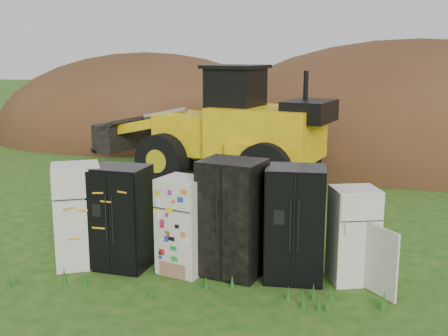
# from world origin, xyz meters

# --- Properties ---
(ground) EXTENTS (120.00, 120.00, 0.00)m
(ground) POSITION_xyz_m (0.00, 0.00, 0.00)
(ground) COLOR #1C4C14
(ground) RESTS_ON ground
(fridge_leftmost) EXTENTS (1.05, 1.03, 1.82)m
(fridge_leftmost) POSITION_xyz_m (-2.42, 0.03, 0.91)
(fridge_leftmost) COLOR white
(fridge_leftmost) RESTS_ON ground
(fridge_black_side) EXTENTS (1.05, 0.88, 1.81)m
(fridge_black_side) POSITION_xyz_m (-1.64, 0.04, 0.91)
(fridge_black_side) COLOR black
(fridge_black_side) RESTS_ON ground
(fridge_sticker) EXTENTS (0.93, 0.90, 1.66)m
(fridge_sticker) POSITION_xyz_m (-0.52, -0.00, 0.83)
(fridge_sticker) COLOR silver
(fridge_sticker) RESTS_ON ground
(fridge_dark_mid) EXTENTS (1.21, 1.09, 1.98)m
(fridge_dark_mid) POSITION_xyz_m (0.32, 0.03, 0.99)
(fridge_dark_mid) COLOR black
(fridge_dark_mid) RESTS_ON ground
(fridge_black_right) EXTENTS (0.96, 0.80, 1.91)m
(fridge_black_right) POSITION_xyz_m (1.36, -0.04, 0.96)
(fridge_black_right) COLOR black
(fridge_black_right) RESTS_ON ground
(fridge_open_door) EXTENTS (0.86, 0.82, 1.58)m
(fridge_open_door) POSITION_xyz_m (2.32, 0.01, 0.79)
(fridge_open_door) COLOR white
(fridge_open_door) RESTS_ON ground
(wheel_loader) EXTENTS (7.47, 4.88, 3.35)m
(wheel_loader) POSITION_xyz_m (-1.27, 6.88, 1.68)
(wheel_loader) COLOR yellow
(wheel_loader) RESTS_ON ground
(dirt_mound_right) EXTENTS (16.75, 12.28, 8.34)m
(dirt_mound_right) POSITION_xyz_m (5.50, 12.61, 0.00)
(dirt_mound_right) COLOR #442815
(dirt_mound_right) RESTS_ON ground
(dirt_mound_left) EXTENTS (13.63, 10.22, 7.32)m
(dirt_mound_left) POSITION_xyz_m (-5.51, 15.02, 0.00)
(dirt_mound_left) COLOR #442815
(dirt_mound_left) RESTS_ON ground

